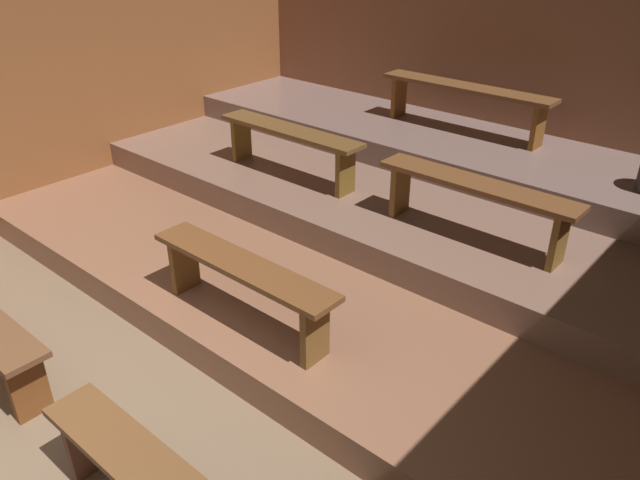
# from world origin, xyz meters

# --- Properties ---
(ground) EXTENTS (6.85, 6.15, 0.08)m
(ground) POSITION_xyz_m (0.00, 2.68, -0.04)
(ground) COLOR #81674F
(wall_back) EXTENTS (6.85, 0.06, 2.69)m
(wall_back) POSITION_xyz_m (0.00, 5.38, 1.35)
(wall_back) COLOR brown
(wall_back) RESTS_ON ground
(wall_left) EXTENTS (0.06, 6.15, 2.69)m
(wall_left) POSITION_xyz_m (-3.06, 2.68, 1.35)
(wall_left) COLOR brown
(wall_left) RESTS_ON ground
(platform_lower) EXTENTS (6.05, 4.03, 0.24)m
(platform_lower) POSITION_xyz_m (0.00, 3.34, 0.12)
(platform_lower) COLOR #8C5C43
(platform_lower) RESTS_ON ground
(platform_middle) EXTENTS (6.05, 2.63, 0.24)m
(platform_middle) POSITION_xyz_m (0.00, 4.04, 0.36)
(platform_middle) COLOR #805F4E
(platform_middle) RESTS_ON platform_lower
(platform_upper) EXTENTS (6.05, 1.32, 0.24)m
(platform_upper) POSITION_xyz_m (0.00, 4.69, 0.60)
(platform_upper) COLOR #7A6159
(platform_upper) RESTS_ON platform_middle
(bench_lower_center) EXTENTS (1.49, 0.27, 0.46)m
(bench_lower_center) POSITION_xyz_m (0.19, 1.68, 0.60)
(bench_lower_center) COLOR brown
(bench_lower_center) RESTS_ON platform_lower
(bench_middle_left) EXTENTS (1.56, 0.27, 0.46)m
(bench_middle_left) POSITION_xyz_m (-0.94, 3.34, 0.84)
(bench_middle_left) COLOR brown
(bench_middle_left) RESTS_ON platform_middle
(bench_middle_right) EXTENTS (1.56, 0.27, 0.46)m
(bench_middle_right) POSITION_xyz_m (0.94, 3.34, 0.84)
(bench_middle_right) COLOR brown
(bench_middle_right) RESTS_ON platform_middle
(bench_upper_center) EXTENTS (1.79, 0.27, 0.46)m
(bench_upper_center) POSITION_xyz_m (-0.05, 4.89, 1.09)
(bench_upper_center) COLOR brown
(bench_upper_center) RESTS_ON platform_upper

